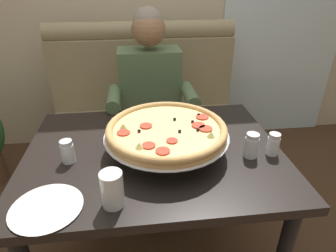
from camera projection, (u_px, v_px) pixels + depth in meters
name	position (u px, v px, depth m)	size (l,w,h in m)	color
booth_bench	(146.00, 124.00, 2.24)	(1.42, 0.78, 1.13)	#998966
dining_table	(154.00, 167.00, 1.33)	(1.14, 0.86, 0.75)	black
diner_main	(151.00, 101.00, 1.86)	(0.54, 0.64, 1.27)	#2D3342
pizza	(167.00, 130.00, 1.23)	(0.54, 0.54, 0.14)	silver
shaker_parmesan	(273.00, 146.00, 1.24)	(0.05, 0.05, 0.10)	white
shaker_pepper_flakes	(68.00, 153.00, 1.19)	(0.06, 0.06, 0.10)	white
shaker_oregano	(251.00, 147.00, 1.22)	(0.06, 0.06, 0.11)	white
plate_near_left	(46.00, 206.00, 0.96)	(0.24, 0.24, 0.02)	white
drinking_glass	(112.00, 191.00, 0.96)	(0.08, 0.08, 0.13)	silver
patio_chair	(244.00, 62.00, 3.33)	(0.42, 0.43, 0.86)	black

